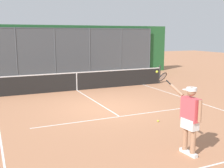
{
  "coord_description": "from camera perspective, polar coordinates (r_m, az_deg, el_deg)",
  "views": [
    {
      "loc": [
        4.2,
        9.94,
        2.92
      ],
      "look_at": [
        -0.06,
        0.47,
        1.05
      ],
      "focal_mm": 44.7,
      "sensor_mm": 36.0,
      "label": 1
    }
  ],
  "objects": [
    {
      "name": "tennis_ball_mid_court",
      "position": [
        9.59,
        9.4,
        -7.46
      ],
      "size": [
        0.07,
        0.07,
        0.07
      ],
      "primitive_type": "sphere",
      "color": "#C1D138",
      "rests_on": "ground"
    },
    {
      "name": "tennis_player",
      "position": [
        6.98,
        15.57,
        -6.21
      ],
      "size": [
        0.55,
        1.38,
        1.98
      ],
      "rotation": [
        0.0,
        0.0,
        -1.49
      ],
      "color": "silver",
      "rests_on": "ground"
    },
    {
      "name": "tennis_net",
      "position": [
        14.67,
        -7.24,
        0.61
      ],
      "size": [
        10.38,
        0.09,
        1.07
      ],
      "color": "#2D2D2D",
      "rests_on": "ground"
    },
    {
      "name": "court_line_markings",
      "position": [
        9.79,
        2.38,
        -7.13
      ],
      "size": [
        8.08,
        9.46,
        0.01
      ],
      "color": "white",
      "rests_on": "ground"
    },
    {
      "name": "fence_backdrop",
      "position": [
        19.74,
        -11.97,
        6.56
      ],
      "size": [
        17.79,
        1.37,
        3.51
      ],
      "color": "#474C51",
      "rests_on": "ground"
    },
    {
      "name": "ground_plane",
      "position": [
        11.18,
        -1.27,
        -4.94
      ],
      "size": [
        60.0,
        60.0,
        0.0
      ],
      "primitive_type": "plane",
      "color": "#B27551"
    }
  ]
}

